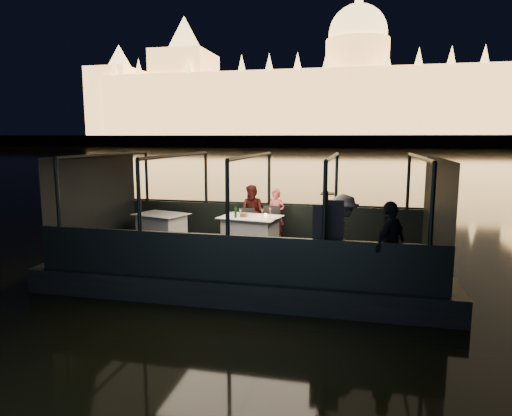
% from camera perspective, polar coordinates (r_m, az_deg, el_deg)
% --- Properties ---
extents(river_water, '(500.00, 500.00, 0.00)m').
position_cam_1_polar(river_water, '(90.17, 11.36, 6.59)').
color(river_water, black).
rests_on(river_water, ground).
extents(boat_hull, '(8.60, 4.40, 1.00)m').
position_cam_1_polar(boat_hull, '(10.84, -0.47, -8.44)').
color(boat_hull, black).
rests_on(boat_hull, river_water).
extents(boat_deck, '(8.00, 4.00, 0.04)m').
position_cam_1_polar(boat_deck, '(10.71, -0.48, -5.99)').
color(boat_deck, black).
rests_on(boat_deck, boat_hull).
extents(gunwale_port, '(8.00, 0.08, 0.90)m').
position_cam_1_polar(gunwale_port, '(12.52, 1.62, -1.62)').
color(gunwale_port, black).
rests_on(gunwale_port, boat_deck).
extents(gunwale_starboard, '(8.00, 0.08, 0.90)m').
position_cam_1_polar(gunwale_starboard, '(8.72, -3.52, -6.26)').
color(gunwale_starboard, black).
rests_on(gunwale_starboard, boat_deck).
extents(cabin_glass_port, '(8.00, 0.02, 1.40)m').
position_cam_1_polar(cabin_glass_port, '(12.36, 1.65, 3.63)').
color(cabin_glass_port, '#99B2B2').
rests_on(cabin_glass_port, gunwale_port).
extents(cabin_glass_starboard, '(8.00, 0.02, 1.40)m').
position_cam_1_polar(cabin_glass_starboard, '(8.50, -3.59, 1.25)').
color(cabin_glass_starboard, '#99B2B2').
rests_on(cabin_glass_starboard, gunwale_starboard).
extents(cabin_roof_glass, '(8.00, 4.00, 0.02)m').
position_cam_1_polar(cabin_roof_glass, '(10.36, -0.49, 6.51)').
color(cabin_roof_glass, '#99B2B2').
rests_on(cabin_roof_glass, boat_deck).
extents(end_wall_fore, '(0.02, 4.00, 2.30)m').
position_cam_1_polar(end_wall_fore, '(12.03, -19.37, 0.83)').
color(end_wall_fore, black).
rests_on(end_wall_fore, boat_deck).
extents(end_wall_aft, '(0.02, 4.00, 2.30)m').
position_cam_1_polar(end_wall_aft, '(10.33, 21.66, -0.54)').
color(end_wall_aft, black).
rests_on(end_wall_aft, boat_deck).
extents(canopy_ribs, '(8.00, 4.00, 2.30)m').
position_cam_1_polar(canopy_ribs, '(10.47, -0.49, 0.21)').
color(canopy_ribs, black).
rests_on(canopy_ribs, boat_deck).
extents(embankment, '(400.00, 140.00, 6.00)m').
position_cam_1_polar(embankment, '(220.10, 12.31, 8.03)').
color(embankment, '#423D33').
rests_on(embankment, ground).
extents(parliament_building, '(220.00, 32.00, 60.00)m').
position_cam_1_polar(parliament_building, '(186.88, 12.48, 16.54)').
color(parliament_building, '#F2D18C').
rests_on(parliament_building, embankment).
extents(dining_table_central, '(1.60, 1.26, 0.77)m').
position_cam_1_polar(dining_table_central, '(11.43, -0.71, -2.95)').
color(dining_table_central, silver).
rests_on(dining_table_central, boat_deck).
extents(dining_table_aft, '(1.54, 1.30, 0.70)m').
position_cam_1_polar(dining_table_aft, '(12.48, -11.71, -2.14)').
color(dining_table_aft, white).
rests_on(dining_table_aft, boat_deck).
extents(chair_port_left, '(0.50, 0.50, 0.86)m').
position_cam_1_polar(chair_port_left, '(11.91, -1.35, -2.16)').
color(chair_port_left, black).
rests_on(chair_port_left, boat_deck).
extents(chair_port_right, '(0.46, 0.46, 0.94)m').
position_cam_1_polar(chair_port_right, '(11.76, 1.81, -2.30)').
color(chair_port_right, black).
rests_on(chair_port_right, boat_deck).
extents(coat_stand, '(0.49, 0.39, 1.75)m').
position_cam_1_polar(coat_stand, '(8.54, 8.81, -3.57)').
color(coat_stand, black).
rests_on(coat_stand, boat_deck).
extents(person_woman_coral, '(0.56, 0.45, 1.38)m').
position_cam_1_polar(person_woman_coral, '(12.05, 2.50, -0.59)').
color(person_woman_coral, '#D54D5D').
rests_on(person_woman_coral, boat_deck).
extents(person_man_maroon, '(0.80, 0.68, 1.46)m').
position_cam_1_polar(person_man_maroon, '(12.19, -0.41, -0.47)').
color(person_man_maroon, '#3D1211').
rests_on(person_man_maroon, boat_deck).
extents(passenger_stripe, '(0.79, 1.15, 1.63)m').
position_cam_1_polar(passenger_stripe, '(9.15, 10.80, -3.11)').
color(passenger_stripe, white).
rests_on(passenger_stripe, boat_deck).
extents(passenger_dark, '(0.83, 1.01, 1.60)m').
position_cam_1_polar(passenger_dark, '(8.63, 16.42, -4.04)').
color(passenger_dark, black).
rests_on(passenger_dark, boat_deck).
extents(wine_bottle, '(0.08, 0.08, 0.29)m').
position_cam_1_polar(wine_bottle, '(11.21, -2.57, -0.44)').
color(wine_bottle, '#153714').
rests_on(wine_bottle, dining_table_central).
extents(bread_basket, '(0.22, 0.22, 0.08)m').
position_cam_1_polar(bread_basket, '(11.34, -1.55, -0.89)').
color(bread_basket, brown).
rests_on(bread_basket, dining_table_central).
extents(amber_candle, '(0.07, 0.07, 0.08)m').
position_cam_1_polar(amber_candle, '(11.31, 1.21, -0.91)').
color(amber_candle, '#FCB63F').
rests_on(amber_candle, dining_table_central).
extents(plate_near, '(0.34, 0.34, 0.02)m').
position_cam_1_polar(plate_near, '(11.02, 2.00, -1.35)').
color(plate_near, silver).
rests_on(plate_near, dining_table_central).
extents(plate_far, '(0.27, 0.27, 0.02)m').
position_cam_1_polar(plate_far, '(11.52, -1.17, -0.90)').
color(plate_far, white).
rests_on(plate_far, dining_table_central).
extents(wine_glass_white, '(0.09, 0.09, 0.21)m').
position_cam_1_polar(wine_glass_white, '(11.21, -1.97, -0.72)').
color(wine_glass_white, white).
rests_on(wine_glass_white, dining_table_central).
extents(wine_glass_red, '(0.07, 0.07, 0.21)m').
position_cam_1_polar(wine_glass_red, '(11.38, 1.80, -0.58)').
color(wine_glass_red, silver).
rests_on(wine_glass_red, dining_table_central).
extents(wine_glass_empty, '(0.07, 0.07, 0.21)m').
position_cam_1_polar(wine_glass_empty, '(11.13, 0.76, -0.79)').
color(wine_glass_empty, white).
rests_on(wine_glass_empty, dining_table_central).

